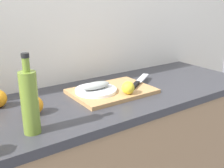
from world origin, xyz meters
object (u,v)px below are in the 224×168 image
Objects in this scene: cutting_board at (112,91)px; olive_oil_bottle at (30,101)px; white_plate at (96,90)px; fish_fillet at (96,86)px; lemon_0 at (128,88)px; orange_0 at (34,105)px; chef_knife at (138,82)px.

cutting_board is 0.54m from olive_oil_bottle.
fish_fillet is (0.00, 0.00, 0.03)m from white_plate.
olive_oil_bottle is at bearing -153.13° from fish_fillet.
fish_fillet is 0.46m from olive_oil_bottle.
cutting_board is at bearing -12.42° from white_plate.
orange_0 is (-0.46, 0.08, -0.01)m from lemon_0.
chef_knife is 3.97× the size of lemon_0.
cutting_board is 5.17× the size of orange_0.
olive_oil_bottle is at bearing -153.13° from white_plate.
orange_0 is (-0.34, -0.04, -0.01)m from fish_fillet.
orange_0 is at bearing 170.50° from lemon_0.
orange_0 is (-0.60, -0.02, 0.01)m from chef_knife.
fish_fillet reaches higher than cutting_board.
chef_knife is at bearing -5.63° from white_plate.
cutting_board is at bearing 20.65° from olive_oil_bottle.
orange_0 is at bearing -172.53° from fish_fillet.
lemon_0 is 0.46m from orange_0.
lemon_0 is at bearing 9.16° from olive_oil_bottle.
cutting_board is at bearing 143.92° from chef_knife.
orange_0 is (0.06, 0.16, -0.08)m from olive_oil_bottle.
fish_fillet is 2.48× the size of lemon_0.
orange_0 reaches higher than chef_knife.
white_plate is 1.33× the size of fish_fillet.
fish_fillet is 0.17m from lemon_0.
fish_fillet reaches higher than chef_knife.
olive_oil_bottle is at bearing 161.12° from chef_knife.
cutting_board is at bearing -12.42° from fish_fillet.
olive_oil_bottle is (-0.40, -0.20, 0.07)m from fish_fillet.
fish_fillet is 0.53× the size of olive_oil_bottle.
lemon_0 reaches higher than orange_0.
olive_oil_bottle reaches higher than white_plate.
fish_fillet is at bearing 7.47° from orange_0.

